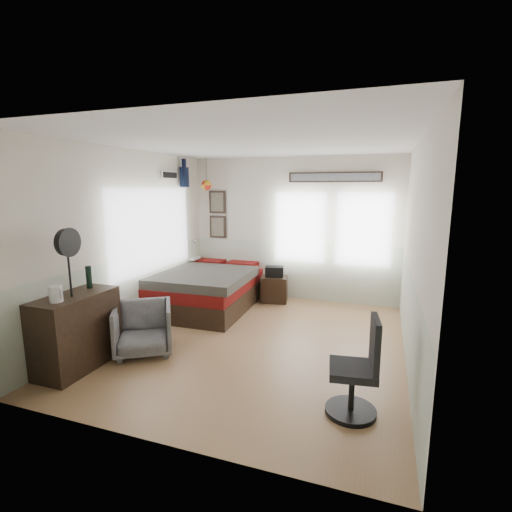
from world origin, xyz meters
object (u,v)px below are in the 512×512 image
object	(u,v)px
bed	(208,289)
nightstand	(274,289)
task_chair	(358,376)
armchair	(143,328)
dresser	(77,331)

from	to	relation	value
bed	nightstand	size ratio (longest dim) A/B	4.52
task_chair	armchair	bearing A→B (deg)	162.04
armchair	task_chair	distance (m)	2.78
armchair	task_chair	world-z (taller)	task_chair
bed	dresser	world-z (taller)	dresser
dresser	armchair	world-z (taller)	dresser
nightstand	bed	bearing A→B (deg)	-156.34
dresser	nightstand	size ratio (longest dim) A/B	2.07
nightstand	dresser	bearing A→B (deg)	-124.98
dresser	nightstand	xyz separation A→B (m)	(1.49, 3.28, -0.21)
bed	armchair	distance (m)	1.99
bed	armchair	xyz separation A→B (m)	(0.05, -1.99, -0.01)
dresser	armchair	distance (m)	0.78
dresser	nightstand	bearing A→B (deg)	65.65
armchair	nightstand	world-z (taller)	armchair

